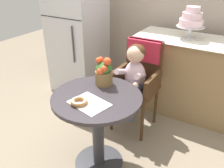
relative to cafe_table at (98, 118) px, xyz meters
The scene contains 10 objects.
ground_plane 0.51m from the cafe_table, ahead, with size 8.00×8.00×0.00m, color gray.
cafe_table is the anchor object (origin of this frame).
wicker_chair 0.77m from the cafe_table, 88.03° to the left, with size 0.42×0.45×0.95m.
seated_child 0.63m from the cafe_table, 87.52° to the left, with size 0.27×0.32×0.73m.
paper_napkin 0.25m from the cafe_table, 82.50° to the right, with size 0.28×0.21×0.00m, color white.
donut_front 0.29m from the cafe_table, 105.22° to the right, with size 0.13×0.13×0.04m.
flower_vase 0.39m from the cafe_table, 106.20° to the left, with size 0.15×0.16×0.25m.
display_counter 1.41m from the cafe_table, 67.07° to the left, with size 1.56×0.62×0.90m.
tiered_cake_stand 1.47m from the cafe_table, 74.91° to the left, with size 0.30×0.30×0.34m.
refrigerator 1.56m from the cafe_table, 133.67° to the left, with size 0.64×0.63×1.70m.
Camera 1 is at (0.92, -1.30, 1.66)m, focal length 37.65 mm.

